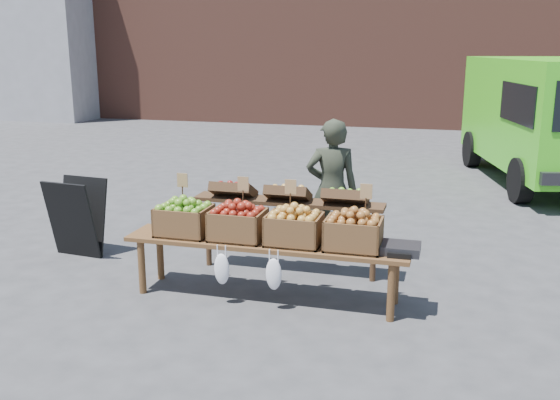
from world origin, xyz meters
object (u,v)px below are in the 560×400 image
(chalkboard_sign, at_px, (77,217))
(display_bench, at_px, (266,270))
(crate_red_apples, at_px, (294,229))
(weighing_scale, at_px, (401,248))
(back_table, at_px, (288,226))
(crate_green_apples, at_px, (353,234))
(vendor, at_px, (332,190))
(crate_golden_apples, at_px, (184,221))
(delivery_van, at_px, (552,122))
(crate_russet_pears, at_px, (238,225))

(chalkboard_sign, relative_size, display_bench, 0.34)
(crate_red_apples, bearing_deg, weighing_scale, -0.00)
(crate_red_apples, bearing_deg, back_table, 109.05)
(display_bench, distance_m, crate_green_apples, 0.93)
(back_table, xyz_separation_m, display_bench, (-0.03, -0.72, -0.24))
(vendor, bearing_deg, crate_golden_apples, 33.61)
(chalkboard_sign, bearing_deg, delivery_van, 50.38)
(crate_golden_apples, bearing_deg, weighing_scale, -0.00)
(crate_russet_pears, relative_size, crate_red_apples, 1.00)
(back_table, distance_m, crate_red_apples, 0.79)
(delivery_van, xyz_separation_m, crate_golden_apples, (-4.10, -6.29, -0.36))
(crate_russet_pears, height_order, crate_green_apples, same)
(delivery_van, height_order, back_table, delivery_van)
(crate_russet_pears, bearing_deg, back_table, 67.29)
(delivery_van, bearing_deg, crate_golden_apples, -135.78)
(delivery_van, relative_size, vendor, 3.02)
(delivery_van, bearing_deg, display_bench, -130.19)
(chalkboard_sign, bearing_deg, vendor, 19.90)
(delivery_van, distance_m, crate_russet_pears, 7.24)
(crate_russet_pears, xyz_separation_m, crate_green_apples, (1.10, 0.00, 0.00))
(crate_golden_apples, bearing_deg, vendor, 48.37)
(vendor, bearing_deg, weighing_scale, 108.60)
(display_bench, height_order, crate_green_apples, crate_green_apples)
(chalkboard_sign, height_order, crate_red_apples, chalkboard_sign)
(back_table, height_order, crate_russet_pears, back_table)
(back_table, bearing_deg, vendor, 61.27)
(chalkboard_sign, xyz_separation_m, weighing_scale, (3.69, -0.63, 0.16))
(crate_golden_apples, bearing_deg, chalkboard_sign, 158.72)
(crate_golden_apples, distance_m, weighing_scale, 2.08)
(crate_golden_apples, bearing_deg, crate_red_apples, 0.00)
(crate_russet_pears, distance_m, crate_green_apples, 1.10)
(vendor, relative_size, weighing_scale, 4.67)
(display_bench, height_order, weighing_scale, weighing_scale)
(crate_red_apples, relative_size, crate_green_apples, 1.00)
(vendor, bearing_deg, crate_red_apples, 71.32)
(vendor, height_order, crate_golden_apples, vendor)
(vendor, bearing_deg, crate_green_apples, 94.10)
(crate_golden_apples, height_order, crate_green_apples, same)
(crate_golden_apples, distance_m, crate_russet_pears, 0.55)
(chalkboard_sign, xyz_separation_m, crate_russet_pears, (2.16, -0.63, 0.26))
(display_bench, height_order, crate_red_apples, crate_red_apples)
(crate_red_apples, bearing_deg, delivery_van, 64.48)
(delivery_van, bearing_deg, crate_green_apples, -123.97)
(delivery_van, height_order, crate_red_apples, delivery_van)
(vendor, height_order, crate_red_apples, vendor)
(vendor, relative_size, chalkboard_sign, 1.75)
(back_table, xyz_separation_m, crate_red_apples, (0.25, -0.72, 0.19))
(delivery_van, height_order, vendor, delivery_van)
(back_table, xyz_separation_m, weighing_scale, (1.22, -0.72, 0.09))
(vendor, xyz_separation_m, crate_russet_pears, (-0.64, -1.34, -0.08))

